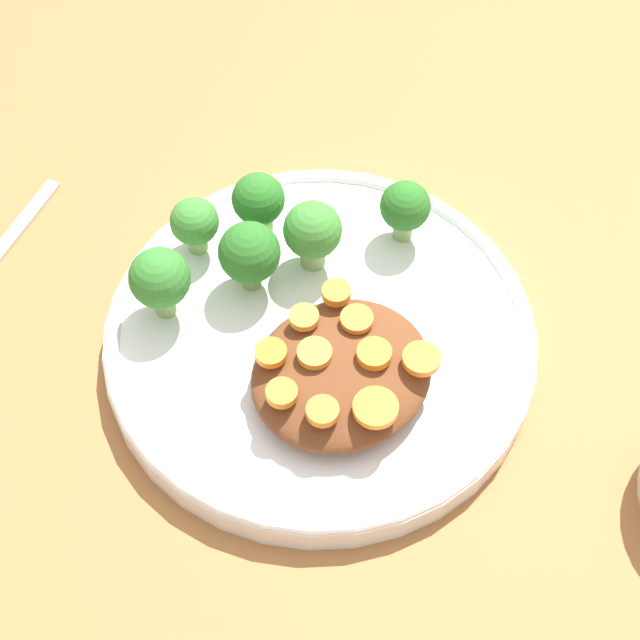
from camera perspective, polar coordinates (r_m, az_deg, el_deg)
ground_plane at (r=0.70m, az=0.00°, el=-1.62°), size 4.00×4.00×0.00m
plate at (r=0.69m, az=0.00°, el=-1.01°), size 0.28×0.28×0.03m
stew_mound at (r=0.65m, az=1.15°, el=-2.87°), size 0.10×0.12×0.03m
broccoli_floret_0 at (r=0.71m, az=4.56°, el=6.00°), size 0.03×0.03×0.05m
broccoli_floret_1 at (r=0.69m, az=-0.39°, el=4.71°), size 0.04×0.04×0.05m
broccoli_floret_2 at (r=0.71m, az=-6.71°, el=5.16°), size 0.03×0.03×0.04m
broccoli_floret_3 at (r=0.68m, az=-3.79°, el=3.56°), size 0.04×0.04×0.05m
broccoli_floret_4 at (r=0.67m, az=-8.53°, el=2.15°), size 0.04×0.04×0.05m
broccoli_floret_5 at (r=0.71m, az=-3.30°, el=6.33°), size 0.04×0.04×0.05m
carrot_slice_0 at (r=0.65m, az=1.97°, el=0.05°), size 0.02×0.02×0.00m
carrot_slice_1 at (r=0.64m, az=5.44°, el=-2.07°), size 0.02×0.02×0.01m
carrot_slice_2 at (r=0.62m, az=2.98°, el=-4.69°), size 0.03×0.03×0.00m
carrot_slice_3 at (r=0.64m, az=-2.64°, el=-1.75°), size 0.02×0.02×0.01m
carrot_slice_4 at (r=0.65m, az=-0.58°, el=-0.11°), size 0.02×0.02×0.01m
carrot_slice_5 at (r=0.62m, az=-2.05°, el=-3.91°), size 0.02×0.02×0.01m
carrot_slice_6 at (r=0.64m, az=-0.29°, el=-1.78°), size 0.02×0.02×0.01m
carrot_slice_7 at (r=0.62m, az=0.14°, el=-4.89°), size 0.02×0.02×0.01m
carrot_slice_8 at (r=0.64m, az=3.06°, el=-1.68°), size 0.02×0.02×0.01m
carrot_slice_9 at (r=0.66m, az=0.84°, el=1.51°), size 0.02×0.02×0.01m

